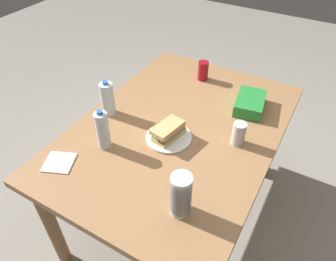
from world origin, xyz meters
TOP-DOWN VIEW (x-y plane):
  - ground_plane at (0.00, 0.00)m, footprint 8.00×8.00m
  - dining_table at (0.00, 0.00)m, footprint 1.41×0.99m
  - paper_plate at (0.10, -0.00)m, footprint 0.23×0.23m
  - sandwich at (0.11, -0.00)m, footprint 0.20×0.12m
  - soda_can_red at (-0.50, -0.09)m, footprint 0.07×0.07m
  - chip_bag at (-0.35, 0.27)m, footprint 0.25×0.19m
  - water_bottle_tall at (0.30, -0.24)m, footprint 0.06×0.06m
  - plastic_cup_stack at (0.45, 0.25)m, footprint 0.08×0.08m
  - water_bottle_spare at (0.08, -0.39)m, footprint 0.07×0.07m
  - soda_can_silver at (-0.04, 0.31)m, footprint 0.07×0.07m
  - paper_napkin at (0.50, -0.36)m, footprint 0.17×0.17m

SIDE VIEW (x-z plane):
  - ground_plane at x=0.00m, z-range 0.00..0.00m
  - dining_table at x=0.00m, z-range 0.28..1.04m
  - paper_napkin at x=0.50m, z-range 0.76..0.76m
  - paper_plate at x=0.10m, z-range 0.76..0.77m
  - chip_bag at x=-0.35m, z-range 0.76..0.83m
  - sandwich at x=0.11m, z-range 0.77..0.85m
  - soda_can_red at x=-0.50m, z-range 0.76..0.88m
  - soda_can_silver at x=-0.04m, z-range 0.76..0.88m
  - water_bottle_spare at x=0.08m, z-range 0.75..0.95m
  - water_bottle_tall at x=0.30m, z-range 0.75..0.96m
  - plastic_cup_stack at x=0.45m, z-range 0.76..0.96m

